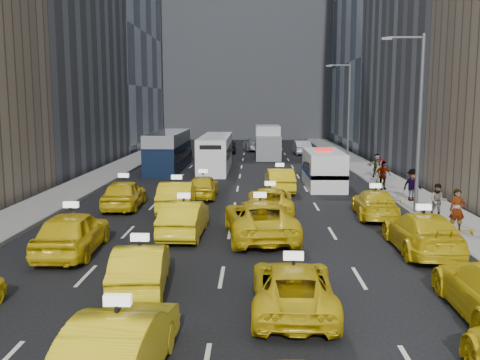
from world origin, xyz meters
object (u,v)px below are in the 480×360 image
object	(u,v)px
double_decker	(169,151)
pedestrian_0	(457,210)
taxi_1	(119,346)
city_bus	(216,153)
nypd_van	(324,170)
box_truck	(268,142)

from	to	relation	value
double_decker	pedestrian_0	world-z (taller)	double_decker
taxi_1	pedestrian_0	xyz separation A→B (m)	(11.55, 12.64, 0.30)
taxi_1	city_bus	world-z (taller)	city_bus
pedestrian_0	double_decker	bearing A→B (deg)	130.53
taxi_1	city_bus	xyz separation A→B (m)	(-0.44, 34.64, 0.66)
nypd_van	box_truck	distance (m)	19.17
city_bus	pedestrian_0	xyz separation A→B (m)	(11.99, -22.00, -0.35)
taxi_1	box_truck	distance (m)	44.57
taxi_1	city_bus	bearing A→B (deg)	-86.03
taxi_1	double_decker	world-z (taller)	double_decker
nypd_van	taxi_1	bearing A→B (deg)	-101.67
box_truck	taxi_1	bearing A→B (deg)	-96.86
taxi_1	box_truck	size ratio (longest dim) A/B	0.64
taxi_1	box_truck	world-z (taller)	box_truck
taxi_1	pedestrian_0	distance (m)	17.13
taxi_1	pedestrian_0	world-z (taller)	pedestrian_0
taxi_1	double_decker	bearing A→B (deg)	-79.51
nypd_van	box_truck	world-z (taller)	box_truck
double_decker	pedestrian_0	xyz separation A→B (m)	(15.95, -21.93, -0.49)
box_truck	pedestrian_0	xyz separation A→B (m)	(7.33, -31.73, -0.54)
box_truck	nypd_van	bearing A→B (deg)	-81.70
double_decker	box_truck	size ratio (longest dim) A/B	1.52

